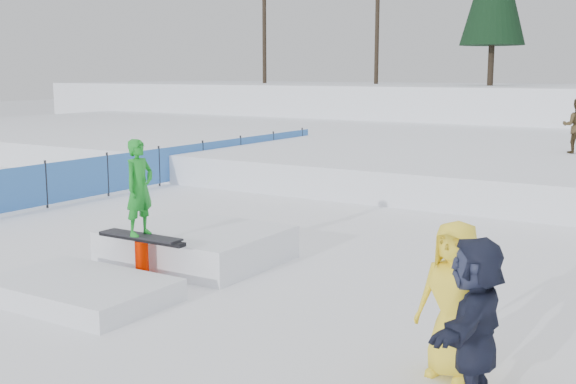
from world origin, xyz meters
The scene contains 7 objects.
ground centered at (0.00, 0.00, 0.00)m, with size 120.00×120.00×0.00m, color white.
snow_midrise centered at (0.00, 16.00, 0.40)m, with size 50.00×18.00×0.80m, color white.
safety_fence centered at (-6.50, 6.60, 0.55)m, with size 0.05×16.00×1.10m.
walker_olive centered at (2.92, 13.52, 1.58)m, with size 0.75×0.59×1.55m, color #3A2E19.
spectator_yellow centered at (4.50, -1.25, 0.81)m, with size 0.79×0.52×1.62m, color yellow.
spectator_dark centered at (4.93, -1.94, 0.83)m, with size 1.53×0.49×1.65m, color #1E2238.
jib_rail_feature centered at (-0.61, 0.23, 0.30)m, with size 2.60×4.40×2.11m.
Camera 1 is at (6.77, -8.07, 3.08)m, focal length 45.00 mm.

